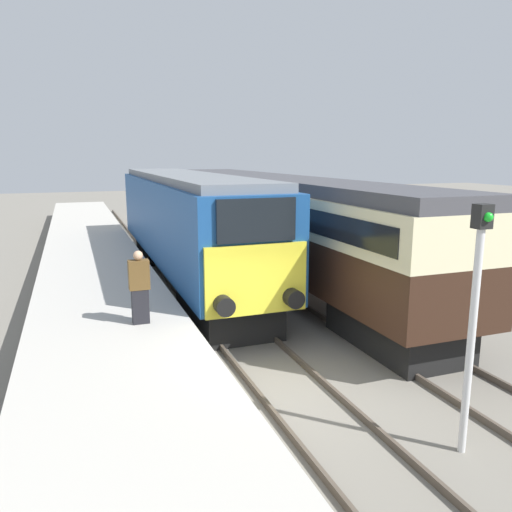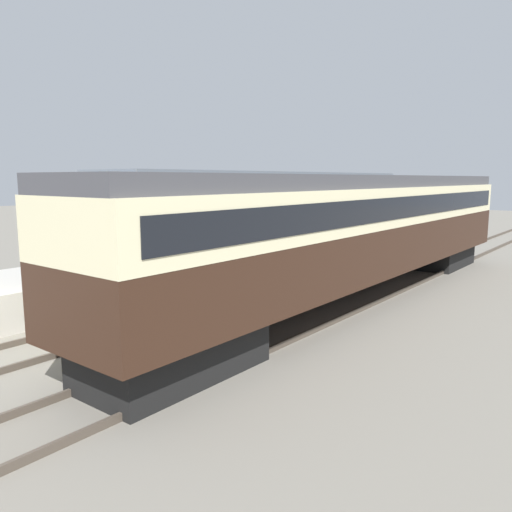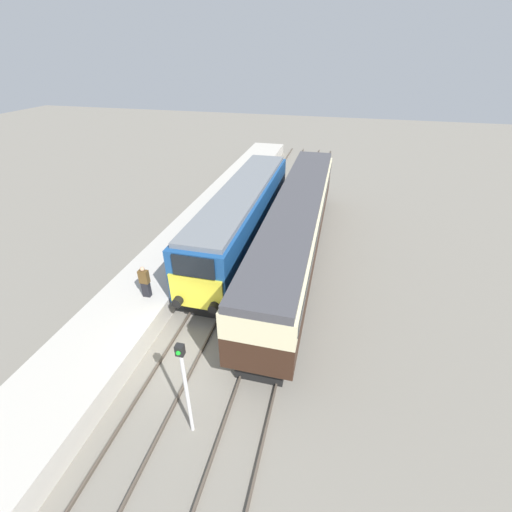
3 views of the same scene
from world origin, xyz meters
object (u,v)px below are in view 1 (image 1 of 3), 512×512
object	(u,v)px
passenger_carriage	(275,216)
locomotive	(186,222)
signal_post	(474,311)
person_on_platform	(139,288)

from	to	relation	value
passenger_carriage	locomotive	bearing A→B (deg)	173.87
locomotive	signal_post	size ratio (longest dim) A/B	3.88
passenger_carriage	signal_post	distance (m)	12.08
passenger_carriage	signal_post	bearing A→B (deg)	-98.09
signal_post	passenger_carriage	bearing A→B (deg)	81.91
signal_post	person_on_platform	bearing A→B (deg)	130.36
passenger_carriage	person_on_platform	distance (m)	9.15
passenger_carriage	signal_post	size ratio (longest dim) A/B	5.04
locomotive	passenger_carriage	xyz separation A→B (m)	(3.40, -0.37, 0.12)
person_on_platform	passenger_carriage	bearing A→B (deg)	48.68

